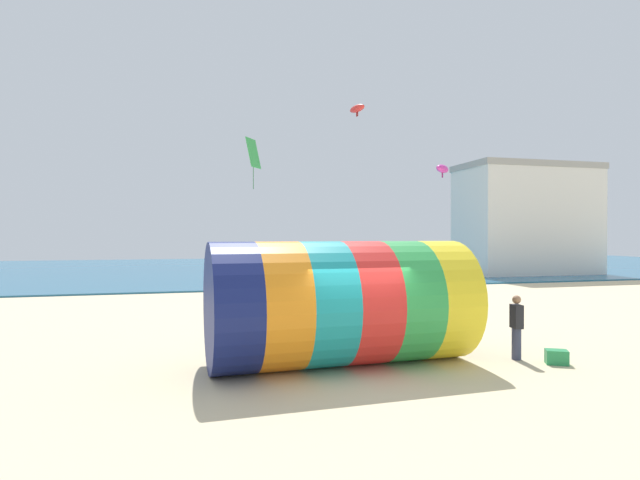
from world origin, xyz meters
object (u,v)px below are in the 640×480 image
bystander_near_water (423,298)px  bystander_mid_beach (451,285)px  kite_magenta_parafoil (442,169)px  cooler_box (557,357)px  kite_red_parafoil (357,109)px  kite_green_diamond (253,154)px  giant_inflatable_tube (341,303)px  kite_handler (517,327)px

bystander_near_water → bystander_mid_beach: (3.53, 4.15, 0.02)m
kite_magenta_parafoil → cooler_box: size_ratio=3.02×
bystander_mid_beach → kite_red_parafoil: bearing=113.4°
kite_green_diamond → cooler_box: bearing=-67.5°
giant_inflatable_tube → bystander_near_water: (4.96, 5.50, -0.71)m
bystander_near_water → cooler_box: size_ratio=3.19×
kite_red_parafoil → kite_magenta_parafoil: kite_red_parafoil is taller
kite_handler → cooler_box: bearing=-44.3°
kite_green_diamond → kite_red_parafoil: bearing=24.4°
kite_red_parafoil → bystander_near_water: size_ratio=0.87×
giant_inflatable_tube → bystander_mid_beach: bearing=48.7°
kite_green_diamond → bystander_near_water: (5.60, -7.41, -6.49)m
cooler_box → bystander_mid_beach: bearing=73.7°
kite_handler → bystander_near_water: 6.20m
kite_handler → bystander_mid_beach: bearing=69.4°
bystander_mid_beach → cooler_box: bystander_mid_beach is taller
giant_inflatable_tube → kite_magenta_parafoil: bearing=54.1°
kite_red_parafoil → bystander_near_water: bearing=-94.7°
giant_inflatable_tube → cooler_box: (5.28, -1.35, -1.37)m
bystander_near_water → bystander_mid_beach: 5.45m
giant_inflatable_tube → kite_green_diamond: 14.17m
giant_inflatable_tube → kite_red_parafoil: kite_red_parafoil is taller
kite_green_diamond → kite_magenta_parafoil: kite_green_diamond is taller
kite_magenta_parafoil → bystander_mid_beach: bearing=-114.3°
bystander_near_water → cooler_box: (0.32, -6.86, -0.66)m
kite_green_diamond → cooler_box: 17.02m
bystander_near_water → bystander_mid_beach: bearing=49.6°
bystander_mid_beach → cooler_box: 11.49m
kite_handler → cooler_box: kite_handler is taller
cooler_box → kite_green_diamond: bearing=112.5°
giant_inflatable_tube → kite_handler: 4.70m
bystander_near_water → giant_inflatable_tube: bearing=-132.0°
kite_green_diamond → bystander_near_water: size_ratio=1.53×
bystander_mid_beach → cooler_box: size_ratio=3.25×
giant_inflatable_tube → kite_handler: giant_inflatable_tube is taller
giant_inflatable_tube → bystander_near_water: giant_inflatable_tube is taller
kite_handler → bystander_near_water: (0.36, 6.19, -0.01)m
kite_green_diamond → bystander_near_water: 11.33m
kite_red_parafoil → bystander_mid_beach: bearing=-66.6°
kite_magenta_parafoil → bystander_near_water: kite_magenta_parafoil is taller
giant_inflatable_tube → cooler_box: giant_inflatable_tube is taller
cooler_box → giant_inflatable_tube: bearing=165.6°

